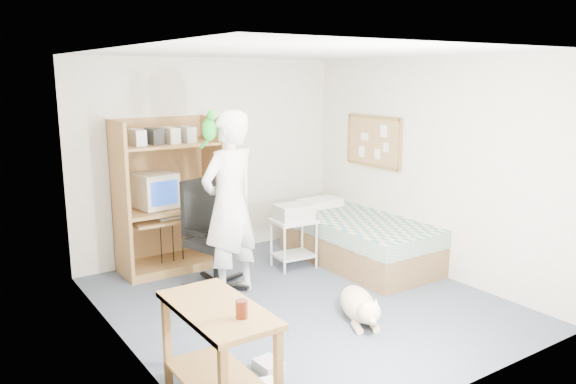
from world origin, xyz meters
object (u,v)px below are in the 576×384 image
(computer_hutch, at_px, (168,201))
(office_chair, at_px, (212,250))
(dog, at_px, (359,305))
(side_desk, at_px, (219,341))
(bed, at_px, (358,240))
(printer_cart, at_px, (294,235))
(person, at_px, (230,205))

(computer_hutch, height_order, office_chair, computer_hutch)
(dog, bearing_deg, computer_hutch, 135.02)
(computer_hutch, distance_m, side_desk, 3.08)
(computer_hutch, bearing_deg, bed, -29.29)
(computer_hutch, height_order, side_desk, computer_hutch)
(office_chair, relative_size, printer_cart, 1.97)
(computer_hutch, relative_size, printer_cart, 3.02)
(office_chair, bearing_deg, computer_hutch, 83.18)
(bed, bearing_deg, printer_cart, 158.38)
(office_chair, distance_m, dog, 1.78)
(bed, bearing_deg, computer_hutch, 150.71)
(computer_hutch, height_order, printer_cart, computer_hutch)
(computer_hutch, height_order, person, person)
(bed, height_order, printer_cart, bed)
(computer_hutch, distance_m, printer_cart, 1.55)
(side_desk, relative_size, dog, 1.13)
(computer_hutch, height_order, bed, computer_hutch)
(side_desk, bearing_deg, person, 59.39)
(computer_hutch, xyz_separation_m, printer_cart, (1.24, -0.82, -0.43))
(printer_cart, bearing_deg, person, -157.65)
(printer_cart, bearing_deg, computer_hutch, 151.28)
(office_chair, relative_size, dog, 1.33)
(bed, bearing_deg, dog, -130.35)
(bed, relative_size, office_chair, 1.72)
(computer_hutch, xyz_separation_m, dog, (0.89, -2.42, -0.67))
(dog, bearing_deg, side_desk, -138.79)
(computer_hutch, bearing_deg, office_chair, -80.48)
(side_desk, distance_m, person, 2.13)
(side_desk, height_order, printer_cart, side_desk)
(printer_cart, bearing_deg, bed, -16.85)
(side_desk, xyz_separation_m, person, (1.06, 1.79, 0.48))
(side_desk, bearing_deg, dog, 16.44)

